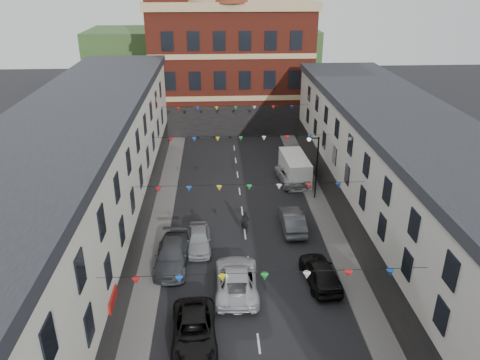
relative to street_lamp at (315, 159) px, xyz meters
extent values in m
plane|color=black|center=(-6.55, -14.00, -3.90)|extent=(160.00, 160.00, 0.00)
cube|color=#605E5B|center=(-13.45, -12.00, -3.83)|extent=(1.80, 64.00, 0.15)
cube|color=#605E5B|center=(0.35, -12.00, -3.83)|extent=(1.80, 64.00, 0.15)
cube|color=silver|center=(-18.35, -13.00, 1.10)|extent=(8.00, 56.00, 10.00)
cube|color=black|center=(-18.35, -13.00, 6.45)|extent=(8.40, 56.00, 0.70)
cube|color=black|center=(-14.30, -13.00, -2.30)|extent=(0.12, 56.00, 3.20)
cube|color=#B5B3A9|center=(5.25, -13.00, 0.60)|extent=(8.00, 56.00, 9.00)
cube|color=black|center=(5.25, -13.00, 5.45)|extent=(8.40, 56.00, 0.70)
cube|color=black|center=(1.20, -13.00, -2.30)|extent=(0.12, 56.00, 3.20)
cube|color=maroon|center=(-6.55, 24.00, 3.60)|extent=(20.00, 12.00, 15.00)
cube|color=tan|center=(-6.55, 24.00, 11.60)|extent=(20.60, 12.60, 1.00)
cube|color=maroon|center=(-14.05, 21.00, 8.10)|extent=(5.00, 5.00, 24.00)
cube|color=#345125|center=(-10.55, 48.00, 1.10)|extent=(40.00, 14.00, 10.00)
cylinder|color=black|center=(0.25, 0.00, -0.90)|extent=(0.14, 0.14, 6.00)
cylinder|color=black|center=(-0.15, 0.00, 2.00)|extent=(0.90, 0.10, 0.10)
sphere|color=beige|center=(-0.60, 0.00, 1.90)|extent=(0.36, 0.36, 0.36)
imported|color=black|center=(-10.15, -17.60, -3.16)|extent=(2.73, 5.49, 1.50)
imported|color=#414449|center=(-11.98, -9.90, -3.11)|extent=(2.42, 5.57, 1.59)
imported|color=#9A9EA3|center=(-10.15, -7.78, -3.15)|extent=(1.92, 4.46, 1.50)
imported|color=black|center=(-1.95, -12.59, -3.08)|extent=(2.39, 5.01, 1.65)
imported|color=#4F5257|center=(-2.70, -5.36, -3.11)|extent=(1.74, 4.85, 1.59)
imported|color=#B5B7BA|center=(-1.29, 4.01, -3.12)|extent=(3.19, 5.91, 1.57)
imported|color=silver|center=(-7.56, -13.05, -3.08)|extent=(2.88, 5.98, 1.64)
cube|color=white|center=(-0.95, 4.37, -2.64)|extent=(2.48, 5.83, 2.53)
imported|color=black|center=(-6.54, -5.82, -2.95)|extent=(0.82, 0.70, 1.91)
camera|label=1|loc=(-8.70, -38.15, 15.17)|focal=35.00mm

